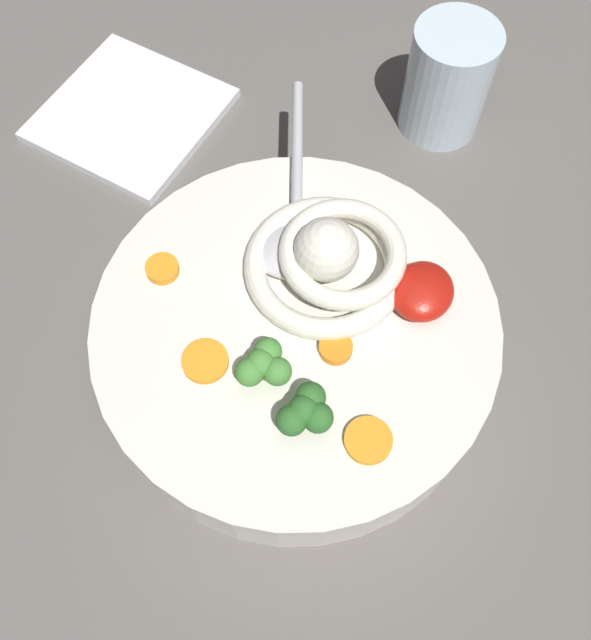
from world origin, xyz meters
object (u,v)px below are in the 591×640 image
soup_spoon (296,234)px  drinking_glass (446,80)px  soup_bowl (296,337)px  noodle_pile (329,258)px  folded_napkin (130,114)px

soup_spoon → drinking_glass: (19.67, -3.55, -1.77)cm
soup_bowl → soup_spoon: bearing=26.4°
noodle_pile → drinking_glass: bearing=-1.7°
soup_bowl → soup_spoon: soup_spoon is taller
soup_spoon → folded_napkin: (8.02, 20.16, -6.02)cm
folded_napkin → soup_bowl: bearing=-120.5°
soup_bowl → drinking_glass: 25.20cm
soup_spoon → folded_napkin: soup_spoon is taller
soup_bowl → noodle_pile: (4.36, -0.24, 4.22)cm
noodle_pile → folded_napkin: size_ratio=0.87×
soup_bowl → drinking_glass: drinking_glass is taller
noodle_pile → soup_spoon: (1.10, 2.94, -0.70)cm
soup_spoon → drinking_glass: 20.06cm
drinking_glass → folded_napkin: drinking_glass is taller
soup_spoon → drinking_glass: bearing=-36.6°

